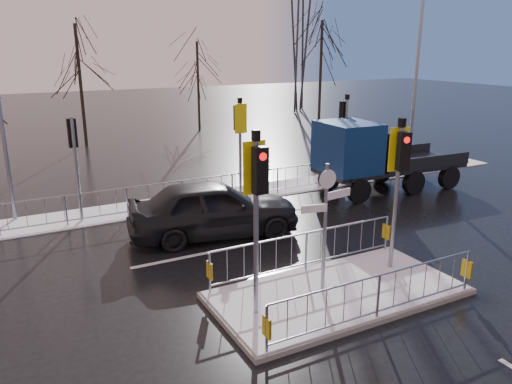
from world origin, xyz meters
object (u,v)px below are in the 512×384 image
flatbed_truck (366,155)px  street_lamp_right (417,76)px  traffic_island (337,280)px  car_far_lane (214,208)px

flatbed_truck → street_lamp_right: 5.64m
traffic_island → flatbed_truck: 9.00m
flatbed_truck → street_lamp_right: (4.44, 2.01, 2.84)m
flatbed_truck → street_lamp_right: bearing=24.4°
traffic_island → street_lamp_right: size_ratio=0.75×
traffic_island → car_far_lane: traffic_island is taller
flatbed_truck → car_far_lane: bearing=-168.2°
traffic_island → flatbed_truck: (6.15, 6.48, 1.16)m
traffic_island → street_lamp_right: (10.58, 8.49, 4.00)m
car_far_lane → traffic_island: bearing=-158.9°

